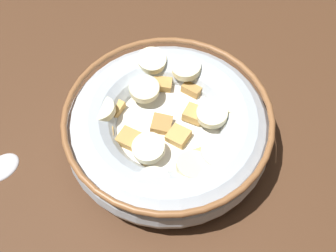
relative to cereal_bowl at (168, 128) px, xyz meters
The scene contains 2 objects.
ground_plane 3.74cm from the cereal_bowl, 138.27° to the right, with size 127.43×127.43×2.00cm, color #472B19.
cereal_bowl is the anchor object (origin of this frame).
Camera 1 is at (2.53, 22.06, 37.63)cm, focal length 45.93 mm.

